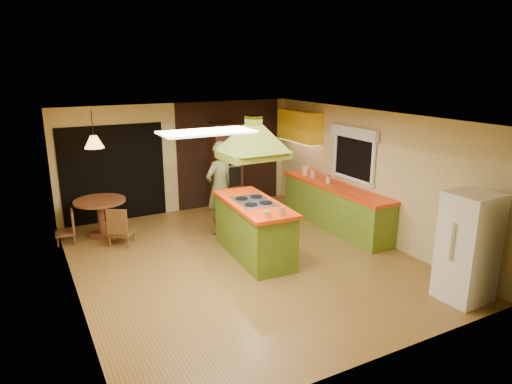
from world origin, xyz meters
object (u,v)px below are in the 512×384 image
kitchen_island (254,229)px  wall_oven (225,166)px  man (220,188)px  canister_large (305,170)px  dining_table (101,210)px  refrigerator (468,247)px

kitchen_island → wall_oven: bearing=79.0°
man → canister_large: 2.21m
man → canister_large: man is taller
kitchen_island → dining_table: 3.21m
kitchen_island → dining_table: kitchen_island is taller
kitchen_island → canister_large: (2.15, 1.57, 0.51)m
wall_oven → kitchen_island: bearing=-103.7°
man → wall_oven: (0.80, 1.50, 0.07)m
kitchen_island → refrigerator: 3.46m
dining_table → canister_large: bearing=-9.8°
man → canister_large: size_ratio=9.10×
canister_large → refrigerator: bearing=-92.2°
man → canister_large: (2.20, 0.20, 0.08)m
refrigerator → kitchen_island: bearing=123.6°
wall_oven → dining_table: 3.06m
man → wall_oven: 1.70m
refrigerator → canister_large: (0.17, 4.39, 0.22)m
man → wall_oven: wall_oven is taller
refrigerator → dining_table: (-4.20, 5.15, -0.28)m
kitchen_island → refrigerator: bearing=-51.4°
kitchen_island → wall_oven: size_ratio=1.02×
kitchen_island → refrigerator: size_ratio=1.29×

